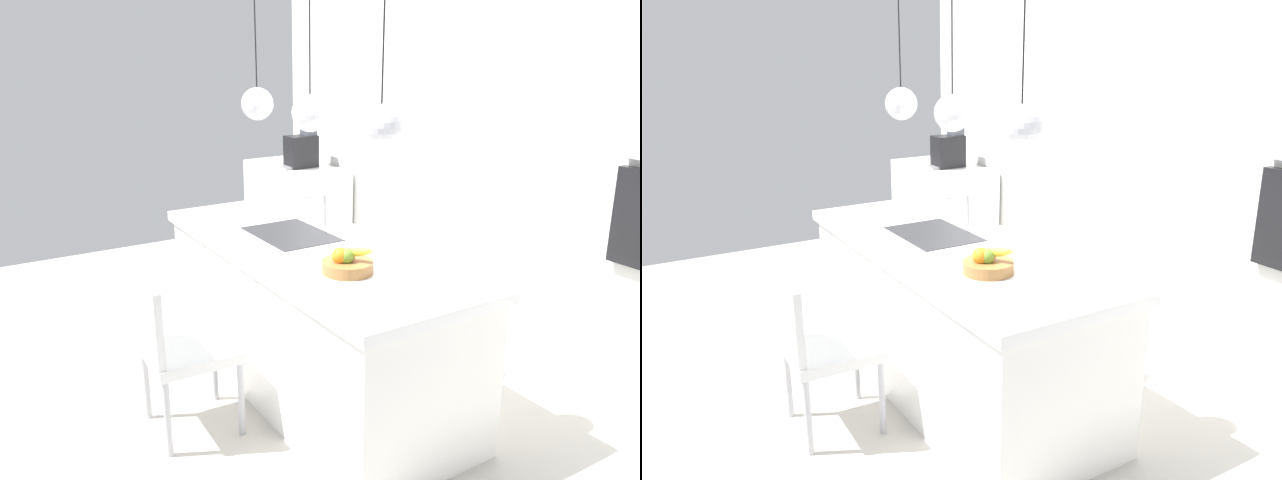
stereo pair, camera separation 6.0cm
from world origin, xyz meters
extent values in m
plane|color=#BCB7AD|center=(0.00, 0.00, 0.00)|extent=(6.60, 6.60, 0.00)
cube|color=white|center=(0.00, 1.65, 1.30)|extent=(6.00, 0.10, 2.60)
cube|color=white|center=(0.00, 0.00, 0.42)|extent=(2.20, 0.82, 0.83)
cube|color=white|center=(0.00, 0.00, 0.86)|extent=(2.26, 0.88, 0.06)
cube|color=#2D2D30|center=(-0.23, 0.00, 0.89)|extent=(0.56, 0.40, 0.02)
cylinder|color=silver|center=(-0.23, 0.24, 1.00)|extent=(0.02, 0.02, 0.22)
cylinder|color=silver|center=(-0.23, 0.16, 1.10)|extent=(0.02, 0.16, 0.02)
cylinder|color=#9E6B38|center=(0.50, -0.09, 0.92)|extent=(0.26, 0.26, 0.06)
sphere|color=red|center=(0.49, -0.09, 0.98)|extent=(0.08, 0.08, 0.08)
sphere|color=olive|center=(0.50, -0.10, 0.98)|extent=(0.08, 0.08, 0.08)
sphere|color=orange|center=(0.48, -0.12, 0.98)|extent=(0.08, 0.08, 0.08)
ellipsoid|color=yellow|center=(0.53, -0.05, 1.00)|extent=(0.19, 0.12, 0.08)
cube|color=white|center=(-2.40, 1.28, 0.42)|extent=(1.10, 0.60, 0.83)
cube|color=black|center=(-2.29, 1.28, 0.98)|extent=(0.20, 0.28, 0.30)
cube|color=gray|center=(-2.29, 1.11, 0.84)|extent=(0.16, 0.08, 0.02)
cube|color=#4C515B|center=(-2.29, 1.36, 1.17)|extent=(0.14, 0.11, 0.08)
cube|color=silver|center=(0.04, -0.76, 0.45)|extent=(0.47, 0.47, 0.06)
cube|color=silver|center=(0.03, -0.97, 0.68)|extent=(0.43, 0.06, 0.39)
cylinder|color=#B2B2B7|center=(0.25, -0.57, 0.21)|extent=(0.04, 0.04, 0.42)
cylinder|color=#B2B2B7|center=(-0.15, -0.56, 0.21)|extent=(0.04, 0.04, 0.42)
cylinder|color=#B2B2B7|center=(0.23, -0.96, 0.21)|extent=(0.04, 0.04, 0.42)
cylinder|color=#B2B2B7|center=(-0.16, -0.95, 0.21)|extent=(0.04, 0.04, 0.42)
sphere|color=silver|center=(-0.62, 0.00, 1.62)|extent=(0.20, 0.20, 0.20)
cylinder|color=black|center=(-0.62, 0.00, 2.02)|extent=(0.01, 0.01, 0.60)
sphere|color=silver|center=(0.00, 0.00, 1.62)|extent=(0.20, 0.20, 0.20)
cylinder|color=black|center=(0.00, 0.00, 2.02)|extent=(0.01, 0.01, 0.60)
sphere|color=silver|center=(0.62, 0.00, 1.62)|extent=(0.20, 0.20, 0.20)
cylinder|color=black|center=(0.62, 0.00, 2.02)|extent=(0.01, 0.01, 0.60)
camera|label=1|loc=(2.97, -1.79, 1.99)|focal=36.19mm
camera|label=2|loc=(3.00, -1.74, 1.99)|focal=36.19mm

